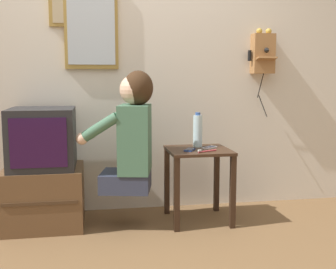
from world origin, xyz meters
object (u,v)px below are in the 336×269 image
television (43,138)px  toothbrush (206,151)px  framed_picture (75,3)px  cell_phone_spare (209,147)px  wall_mirror (91,25)px  wall_phone_antique (263,53)px  person (131,133)px  cell_phone_held (190,150)px  water_bottle (198,131)px

television → toothbrush: 1.22m
framed_picture → cell_phone_spare: framed_picture is taller
framed_picture → wall_mirror: 0.21m
wall_phone_antique → framed_picture: framed_picture is taller
television → cell_phone_spare: television is taller
person → toothbrush: size_ratio=5.50×
wall_phone_antique → framed_picture: 1.61m
cell_phone_held → framed_picture: bearing=-179.6°
water_bottle → toothbrush: (0.00, -0.24, -0.12)m
cell_phone_held → cell_phone_spare: size_ratio=1.02×
television → cell_phone_held: (1.09, -0.15, -0.10)m
wall_phone_antique → toothbrush: bearing=-142.4°
cell_phone_held → toothbrush: toothbrush is taller
person → cell_phone_held: (0.44, -0.01, -0.14)m
person → water_bottle: size_ratio=3.23×
water_bottle → toothbrush: bearing=-89.0°
person → wall_phone_antique: (1.17, 0.40, 0.61)m
person → cell_phone_spare: 0.64m
cell_phone_spare → water_bottle: bearing=-174.9°
framed_picture → toothbrush: 1.56m
wall_phone_antique → toothbrush: (-0.62, -0.48, -0.75)m
person → wall_mirror: wall_mirror is taller
wall_phone_antique → water_bottle: wall_phone_antique is taller
wall_mirror → cell_phone_held: bearing=-31.9°
water_bottle → toothbrush: size_ratio=1.70×
television → cell_phone_held: bearing=-7.9°
wall_mirror → toothbrush: (0.82, -0.52, -0.96)m
television → wall_phone_antique: 1.95m
wall_phone_antique → water_bottle: size_ratio=2.75×
toothbrush → person: bearing=56.2°
person → water_bottle: person is taller
person → framed_picture: 1.16m
wall_mirror → toothbrush: size_ratio=4.27×
framed_picture → television: bearing=-130.4°
framed_picture → toothbrush: (0.94, -0.53, -1.13)m
person → framed_picture: size_ratio=2.16×
person → wall_mirror: (-0.28, 0.44, 0.82)m
wall_mirror → cell_phone_held: size_ratio=5.02×
cell_phone_spare → water_bottle: size_ratio=0.49×
water_bottle → framed_picture: bearing=163.2°
water_bottle → cell_phone_held: bearing=-121.7°
person → water_bottle: (0.54, 0.16, -0.01)m
wall_phone_antique → framed_picture: bearing=178.4°
cell_phone_held → person: bearing=-152.5°
television → wall_mirror: wall_mirror is taller
television → person: bearing=-12.4°
television → cell_phone_held: 1.10m
wall_mirror → toothbrush: 1.37m
toothbrush → cell_phone_held: bearing=29.4°
television → wall_phone_antique: bearing=7.9°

